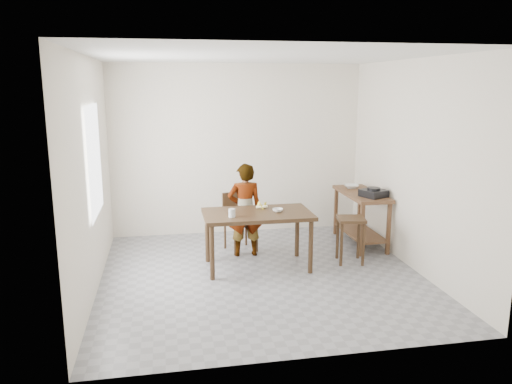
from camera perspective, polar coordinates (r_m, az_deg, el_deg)
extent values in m
cube|color=gray|center=(6.44, 0.66, -9.66)|extent=(4.00, 4.00, 0.04)
cube|color=white|center=(5.98, 0.73, 15.49)|extent=(4.00, 4.00, 0.04)
cube|color=white|center=(8.03, -2.13, 4.85)|extent=(4.00, 0.04, 2.70)
cube|color=white|center=(4.14, 6.17, -2.22)|extent=(4.00, 0.04, 2.70)
cube|color=white|center=(6.01, -18.57, 1.72)|extent=(0.04, 4.00, 2.70)
cube|color=white|center=(6.75, 17.79, 2.87)|extent=(0.04, 4.00, 2.70)
cube|color=white|center=(6.17, -17.96, 3.44)|extent=(0.02, 1.10, 1.30)
imported|color=white|center=(6.97, -1.28, -2.07)|extent=(0.48, 0.32, 1.32)
cylinder|color=silver|center=(6.24, -2.77, -2.40)|extent=(0.09, 0.09, 0.11)
imported|color=silver|center=(6.51, 2.50, -2.09)|extent=(0.17, 0.17, 0.04)
imported|color=silver|center=(7.87, 10.85, 0.63)|extent=(0.28, 0.28, 0.06)
cube|color=black|center=(7.33, 13.29, -0.13)|extent=(0.41, 0.41, 0.10)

